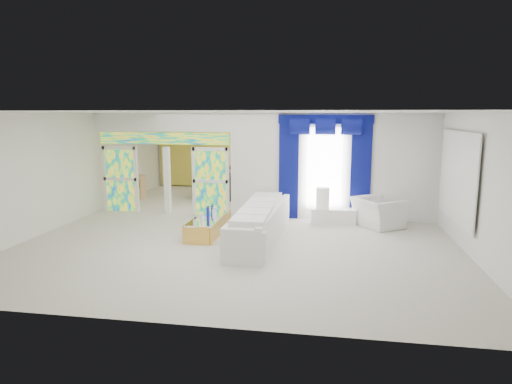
% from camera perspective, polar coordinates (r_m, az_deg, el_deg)
% --- Properties ---
extents(floor, '(12.00, 12.00, 0.00)m').
position_cam_1_polar(floor, '(12.18, -0.48, -4.10)').
color(floor, '#B7AF9E').
rests_on(floor, ground).
extents(dividing_wall, '(5.70, 0.18, 3.00)m').
position_cam_1_polar(dividing_wall, '(12.73, 9.89, 3.22)').
color(dividing_wall, white).
rests_on(dividing_wall, ground).
extents(dividing_header, '(4.30, 0.18, 0.55)m').
position_cam_1_polar(dividing_header, '(13.56, -11.85, 8.75)').
color(dividing_header, white).
rests_on(dividing_header, dividing_wall).
extents(stained_panel_left, '(0.95, 0.04, 2.00)m').
position_cam_1_polar(stained_panel_left, '(14.26, -16.95, 1.61)').
color(stained_panel_left, '#994C3F').
rests_on(stained_panel_left, ground).
extents(stained_panel_right, '(0.95, 0.04, 2.00)m').
position_cam_1_polar(stained_panel_right, '(13.25, -5.83, 1.39)').
color(stained_panel_right, '#994C3F').
rests_on(stained_panel_right, ground).
extents(stained_transom, '(4.00, 0.05, 0.35)m').
position_cam_1_polar(stained_transom, '(13.57, -11.78, 6.74)').
color(stained_transom, '#994C3F').
rests_on(stained_transom, dividing_header).
extents(window_pane, '(1.00, 0.02, 2.30)m').
position_cam_1_polar(window_pane, '(12.64, 8.75, 2.97)').
color(window_pane, white).
rests_on(window_pane, dividing_wall).
extents(blue_drape_left, '(0.55, 0.10, 2.80)m').
position_cam_1_polar(blue_drape_left, '(12.66, 4.21, 2.85)').
color(blue_drape_left, '#09034A').
rests_on(blue_drape_left, ground).
extents(blue_drape_right, '(0.55, 0.10, 2.80)m').
position_cam_1_polar(blue_drape_right, '(12.65, 13.28, 2.60)').
color(blue_drape_right, '#09034A').
rests_on(blue_drape_right, ground).
extents(blue_pelmet, '(2.60, 0.12, 0.25)m').
position_cam_1_polar(blue_pelmet, '(12.52, 8.91, 9.19)').
color(blue_pelmet, '#09034A').
rests_on(blue_pelmet, dividing_wall).
extents(wall_mirror, '(0.04, 2.70, 1.90)m').
position_cam_1_polar(wall_mirror, '(11.13, 24.49, 1.79)').
color(wall_mirror, white).
rests_on(wall_mirror, ground).
extents(gold_curtains, '(9.70, 0.12, 2.90)m').
position_cam_1_polar(gold_curtains, '(17.72, 2.78, 5.19)').
color(gold_curtains, gold).
rests_on(gold_curtains, ground).
extents(white_sofa, '(1.02, 3.92, 0.74)m').
position_cam_1_polar(white_sofa, '(10.57, 0.56, -4.22)').
color(white_sofa, silver).
rests_on(white_sofa, ground).
extents(coffee_table, '(0.73, 1.95, 0.43)m').
position_cam_1_polar(coffee_table, '(11.17, -6.08, -4.33)').
color(coffee_table, gold).
rests_on(coffee_table, ground).
extents(console_table, '(1.23, 0.44, 0.40)m').
position_cam_1_polar(console_table, '(12.40, 9.88, -3.04)').
color(console_table, white).
rests_on(console_table, ground).
extents(table_lamp, '(0.36, 0.36, 0.58)m').
position_cam_1_polar(table_lamp, '(12.31, 8.55, -0.77)').
color(table_lamp, white).
rests_on(table_lamp, console_table).
extents(armchair, '(1.52, 1.56, 0.77)m').
position_cam_1_polar(armchair, '(12.24, 15.33, -2.55)').
color(armchair, silver).
rests_on(armchair, ground).
extents(grand_piano, '(1.75, 2.15, 0.99)m').
position_cam_1_polar(grand_piano, '(16.35, -4.03, 1.24)').
color(grand_piano, black).
rests_on(grand_piano, ground).
extents(piano_bench, '(0.99, 0.50, 0.32)m').
position_cam_1_polar(piano_bench, '(14.88, -5.43, -0.96)').
color(piano_bench, black).
rests_on(piano_bench, ground).
extents(tv_console, '(0.58, 0.53, 0.80)m').
position_cam_1_polar(tv_console, '(16.43, -15.10, 0.63)').
color(tv_console, tan).
rests_on(tv_console, ground).
extents(chandelier, '(0.60, 0.60, 0.60)m').
position_cam_1_polar(chandelier, '(15.66, -6.75, 8.74)').
color(chandelier, gold).
rests_on(chandelier, ceiling).
extents(decanters, '(0.25, 0.93, 0.25)m').
position_cam_1_polar(decanters, '(11.20, -5.99, -2.71)').
color(decanters, silver).
rests_on(decanters, coffee_table).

